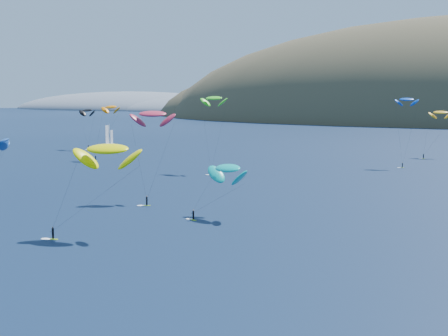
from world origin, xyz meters
TOP-DOWN VIEW (x-y plane):
  - headland at (-445.26, 750.08)m, footprint 460.00×250.00m
  - sailboat at (-105.28, 196.50)m, footprint 9.25×7.96m
  - kitesurfer_1 at (-71.08, 151.72)m, footprint 8.53×8.99m
  - kitesurfer_2 at (2.57, 49.68)m, footprint 13.60×12.13m
  - kitesurfer_3 at (-20.98, 137.56)m, footprint 8.92×11.38m
  - kitesurfer_4 at (31.62, 177.30)m, footprint 8.00×7.42m
  - kitesurfer_5 at (14.54, 73.36)m, footprint 11.59×11.29m
  - kitesurfer_9 at (-10.00, 84.28)m, footprint 10.80×13.15m
  - kitesurfer_10 at (-42.23, 69.98)m, footprint 7.29×12.03m
  - kitesurfer_11 at (38.11, 215.46)m, footprint 9.53×12.90m
  - kitesurfer_12 at (-106.73, 183.16)m, footprint 9.44×7.24m

SIDE VIEW (x-z plane):
  - headland at x=-445.26m, z-range -33.36..26.64m
  - sailboat at x=-105.28m, z-range -4.72..6.60m
  - kitesurfer_5 at x=14.54m, z-range 3.47..16.31m
  - kitesurfer_10 at x=-42.23m, z-range 5.84..21.71m
  - kitesurfer_2 at x=2.57m, z-range 5.98..24.51m
  - kitesurfer_12 at x=-106.73m, z-range 7.31..26.99m
  - kitesurfer_11 at x=38.11m, z-range 7.46..27.17m
  - kitesurfer_1 at x=-71.08m, z-range 8.63..30.56m
  - kitesurfer_9 at x=-10.00m, z-range 8.64..31.52m
  - kitesurfer_4 at x=31.62m, z-range 10.27..35.05m
  - kitesurfer_3 at x=-20.98m, z-range 10.36..36.00m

